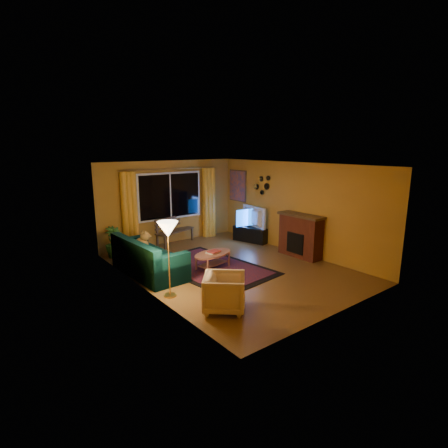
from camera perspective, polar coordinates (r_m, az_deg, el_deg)
floor at (r=8.62m, az=1.23°, el=-7.24°), size 4.50×6.00×0.02m
ceiling at (r=8.12m, az=1.31°, el=9.73°), size 4.50×6.00×0.02m
wall_back at (r=10.75m, az=-8.87°, el=3.54°), size 4.50×0.02×2.50m
wall_left at (r=7.12m, az=-13.05°, el=-1.27°), size 0.02×6.00×2.50m
wall_right at (r=9.84m, az=11.58°, el=2.59°), size 0.02×6.00×2.50m
window at (r=10.67m, az=-8.74°, el=4.56°), size 2.00×0.02×1.30m
curtain_rod at (r=10.55m, az=-8.76°, el=8.84°), size 3.20×0.03×0.03m
curtain_left at (r=10.09m, az=-15.21°, el=1.90°), size 0.36×0.36×2.24m
curtain_right at (r=11.37m, az=-2.56°, el=3.50°), size 0.36×0.36×2.24m
bench at (r=10.75m, az=-7.96°, el=-2.15°), size 1.39×0.78×0.40m
potted_plant at (r=9.77m, az=-17.52°, el=-2.84°), size 0.58×0.58×0.83m
sofa at (r=8.30m, az=-12.17°, el=-5.16°), size 1.00×2.15×0.85m
dog at (r=8.66m, az=-13.32°, el=-2.66°), size 0.41×0.53×0.53m
armchair at (r=6.40m, az=0.11°, el=-10.83°), size 0.99×0.99×0.75m
floor_lamp at (r=6.90m, az=-8.99°, el=-5.77°), size 0.29×0.29×1.52m
rug at (r=8.64m, az=-2.30°, el=-7.07°), size 2.28×3.28×0.02m
coffee_table at (r=8.53m, az=-1.84°, el=-6.01°), size 1.25×1.25×0.39m
tv_console at (r=10.91m, az=4.38°, el=-1.68°), size 0.64×1.17×0.46m
television at (r=10.79m, az=4.42°, el=1.17°), size 0.27×1.13×0.64m
fireplace at (r=9.57m, az=12.38°, el=-2.01°), size 0.40×1.20×1.10m
mirror_cluster at (r=10.61m, az=6.20°, el=6.49°), size 0.06×0.60×0.56m
painting at (r=11.49m, az=2.23°, el=6.26°), size 0.04×0.76×0.96m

